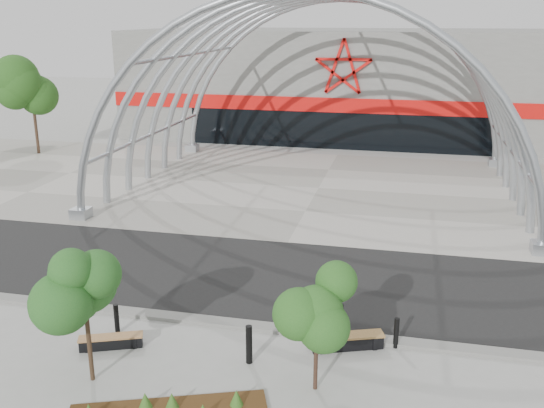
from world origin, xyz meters
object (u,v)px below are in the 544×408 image
(street_tree_1, at_px, (317,308))
(bench_0, at_px, (111,342))
(bench_1, at_px, (347,342))
(bollard_2, at_px, (249,344))
(street_tree_0, at_px, (84,287))

(street_tree_1, distance_m, bench_0, 6.32)
(bench_1, height_order, bollard_2, bollard_2)
(street_tree_0, relative_size, street_tree_1, 1.16)
(street_tree_1, distance_m, bench_1, 2.99)
(bollard_2, bearing_deg, bench_0, -178.32)
(street_tree_0, xyz_separation_m, street_tree_1, (5.68, 0.87, -0.36))
(street_tree_0, xyz_separation_m, bollard_2, (3.75, 1.67, -2.05))
(bench_1, distance_m, bollard_2, 2.85)
(bench_0, xyz_separation_m, bench_1, (6.52, 1.44, 0.03))
(street_tree_0, height_order, bollard_2, street_tree_0)
(street_tree_1, bearing_deg, bollard_2, 157.54)
(street_tree_1, xyz_separation_m, bollard_2, (-1.93, 0.80, -1.69))
(street_tree_1, bearing_deg, bench_1, 74.68)
(bench_0, bearing_deg, bench_1, 12.42)
(street_tree_1, bearing_deg, bench_0, 173.47)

